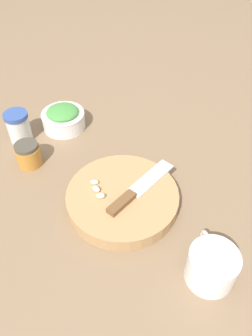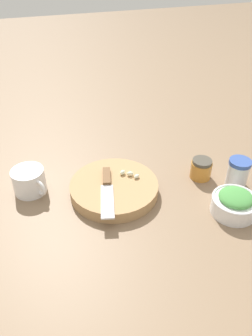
{
  "view_description": "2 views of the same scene",
  "coord_description": "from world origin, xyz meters",
  "views": [
    {
      "loc": [
        0.27,
        -0.44,
        0.58
      ],
      "look_at": [
        0.04,
        0.01,
        0.08
      ],
      "focal_mm": 35.0,
      "sensor_mm": 36.0,
      "label": 1
    },
    {
      "loc": [
        0.24,
        0.67,
        0.61
      ],
      "look_at": [
        0.01,
        -0.03,
        0.08
      ],
      "focal_mm": 35.0,
      "sensor_mm": 36.0,
      "label": 2
    }
  ],
  "objects": [
    {
      "name": "coffee_mug",
      "position": [
        0.27,
        -0.11,
        0.04
      ],
      "size": [
        0.09,
        0.11,
        0.07
      ],
      "color": "white",
      "rests_on": "ground_plane"
    },
    {
      "name": "honey_jar",
      "position": [
        -0.23,
        -0.01,
        0.03
      ],
      "size": [
        0.06,
        0.06,
        0.06
      ],
      "color": "#BC7A2D",
      "rests_on": "ground_plane"
    },
    {
      "name": "cutting_board",
      "position": [
        0.04,
        -0.02,
        0.02
      ],
      "size": [
        0.25,
        0.25,
        0.03
      ],
      "color": "tan",
      "rests_on": "ground_plane"
    },
    {
      "name": "ground_plane",
      "position": [
        0.0,
        0.0,
        0.0
      ],
      "size": [
        5.0,
        5.0,
        0.0
      ],
      "primitive_type": "plane",
      "color": "#7F664C"
    },
    {
      "name": "spice_jar",
      "position": [
        -0.31,
        0.05,
        0.04
      ],
      "size": [
        0.06,
        0.06,
        0.09
      ],
      "color": "silver",
      "rests_on": "ground_plane"
    },
    {
      "name": "garlic_cloves",
      "position": [
        -0.01,
        -0.04,
        0.04
      ],
      "size": [
        0.05,
        0.05,
        0.01
      ],
      "color": "silver",
      "rests_on": "cutting_board"
    },
    {
      "name": "herb_bowl",
      "position": [
        -0.23,
        0.15,
        0.03
      ],
      "size": [
        0.12,
        0.12,
        0.06
      ],
      "color": "white",
      "rests_on": "ground_plane"
    },
    {
      "name": "chef_knife",
      "position": [
        0.07,
        -0.0,
        0.04
      ],
      "size": [
        0.08,
        0.2,
        0.01
      ],
      "rotation": [
        0.0,
        0.0,
        6.03
      ],
      "color": "brown",
      "rests_on": "cutting_board"
    }
  ]
}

